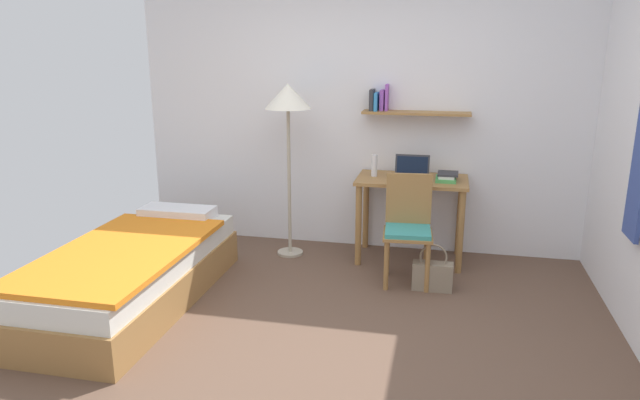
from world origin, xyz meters
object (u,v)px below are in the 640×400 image
object	(u,v)px
desk	(411,195)
desk_chair	(408,225)
standing_lamp	(288,105)
water_bottle	(374,165)
laptop	(412,172)
bed	(133,273)
book_stack	(447,177)
handbag	(433,275)

from	to	relation	value
desk	desk_chair	bearing A→B (deg)	-88.92
standing_lamp	water_bottle	world-z (taller)	standing_lamp
desk_chair	standing_lamp	xyz separation A→B (m)	(-1.12, 0.40, 0.92)
laptop	water_bottle	size ratio (longest dim) A/B	1.57
laptop	water_bottle	world-z (taller)	laptop
bed	standing_lamp	world-z (taller)	standing_lamp
laptop	book_stack	size ratio (longest dim) A/B	1.31
bed	handbag	size ratio (longest dim) A/B	5.29
bed	book_stack	size ratio (longest dim) A/B	8.64
book_stack	water_bottle	bearing A→B (deg)	176.43
book_stack	desk_chair	bearing A→B (deg)	-121.15
desk_chair	handbag	size ratio (longest dim) A/B	2.30
desk	water_bottle	world-z (taller)	water_bottle
desk	handbag	distance (m)	0.85
laptop	desk	bearing A→B (deg)	-64.70
laptop	handbag	world-z (taller)	laptop
desk	standing_lamp	distance (m)	1.37
bed	desk	size ratio (longest dim) A/B	2.10
water_bottle	laptop	bearing A→B (deg)	0.39
bed	laptop	xyz separation A→B (m)	(1.99, 1.41, 0.58)
handbag	book_stack	bearing A→B (deg)	83.85
desk_chair	water_bottle	xyz separation A→B (m)	(-0.35, 0.52, 0.38)
desk_chair	laptop	distance (m)	0.62
water_bottle	book_stack	size ratio (longest dim) A/B	0.83
standing_lamp	desk	bearing A→B (deg)	5.34
desk	water_bottle	bearing A→B (deg)	177.73
desk_chair	standing_lamp	distance (m)	1.50
desk_chair	bed	bearing A→B (deg)	-156.21
laptop	book_stack	bearing A→B (deg)	-7.88
bed	water_bottle	size ratio (longest dim) A/B	10.37
bed	standing_lamp	size ratio (longest dim) A/B	1.29
desk_chair	handbag	world-z (taller)	desk_chair
standing_lamp	handbag	xyz separation A→B (m)	(1.34, -0.55, -1.28)
bed	standing_lamp	bearing A→B (deg)	55.41
book_stack	bed	bearing A→B (deg)	-149.30
standing_lamp	laptop	xyz separation A→B (m)	(1.11, 0.12, -0.59)
standing_lamp	water_bottle	size ratio (longest dim) A/B	8.02
desk	standing_lamp	xyz separation A→B (m)	(-1.11, -0.10, 0.79)
water_bottle	handbag	distance (m)	1.15
laptop	water_bottle	xyz separation A→B (m)	(-0.34, -0.00, 0.05)
desk_chair	book_stack	distance (m)	0.64
laptop	handbag	xyz separation A→B (m)	(0.24, -0.67, -0.69)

